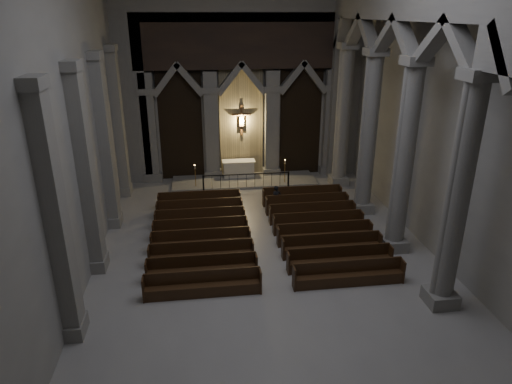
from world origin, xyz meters
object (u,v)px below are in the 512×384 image
Objects in this scene: altar_rail at (246,179)px; worshipper at (277,199)px; pews at (262,234)px; candle_stand_right at (285,178)px; altar at (239,168)px; candle_stand_left at (196,182)px.

worshipper reaches higher than altar_rail.
pews is at bearing -90.00° from altar_rail.
altar_rail is 3.17× the size of candle_stand_right.
altar reaches higher than pews.
candle_stand_right reaches higher than candle_stand_left.
altar is 1.90m from altar_rail.
candle_stand_left is 5.20m from candle_stand_right.
candle_stand_left is at bearing 112.86° from pews.
pews is (2.88, -6.83, -0.09)m from candle_stand_left.
candle_stand_left is at bearing 179.83° from candle_stand_right.
candle_stand_right is 7.20m from pews.
altar_rail is at bearing 96.25° from worshipper.
altar_rail is at bearing -168.18° from candle_stand_right.
altar is at bearing 97.79° from altar_rail.
pews is at bearing -108.83° from candle_stand_right.
candle_stand_right reaches higher than worshipper.
candle_stand_left is 0.93× the size of candle_stand_right.
candle_stand_left is 0.15× the size of pews.
worshipper is at bearing -42.12° from candle_stand_left.
worshipper is (1.20, -3.19, 0.02)m from altar_rail.
candle_stand_right is (2.58, -1.40, -0.23)m from altar.
candle_stand_left is at bearing 123.50° from worshipper.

